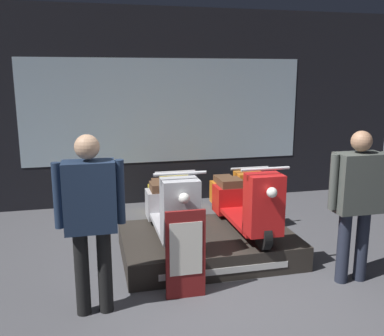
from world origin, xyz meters
The scene contains 10 objects.
ground_plane centered at (0.00, 0.00, 0.00)m, with size 30.00×30.00×0.00m, color #4C4C51.
shop_wall_back centered at (0.00, 3.78, 1.60)m, with size 8.45×0.09×3.20m.
display_platform centered at (0.06, 1.35, 0.14)m, with size 2.02×1.38×0.29m.
scooter_display_left centered at (-0.39, 1.29, 0.63)m, with size 0.54×1.56×0.90m.
scooter_display_right centered at (0.52, 1.29, 0.63)m, with size 0.54×1.56×0.90m.
scooter_backrow_0 centered at (-0.18, 2.60, 0.35)m, with size 0.54×1.56×0.90m.
scooter_backrow_1 centered at (0.86, 2.60, 0.35)m, with size 0.54×1.56×0.90m.
person_left_browsing centered at (-1.28, 0.39, 0.98)m, with size 0.61×0.25×1.65m.
person_right_browsing centered at (1.36, 0.39, 0.96)m, with size 0.64×0.27×1.60m.
price_sign_board centered at (-0.41, 0.46, 0.45)m, with size 0.39×0.04×0.89m.
Camera 1 is at (-1.24, -3.28, 2.14)m, focal length 40.00 mm.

